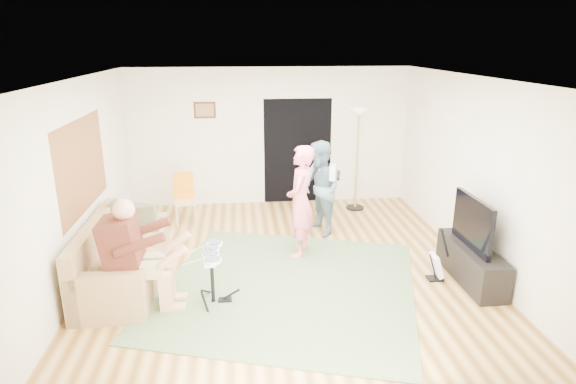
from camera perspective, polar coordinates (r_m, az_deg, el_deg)
The scene contains 19 objects.
floor at distance 7.15m, azimuth -0.37°, elevation -8.78°, with size 6.00×6.00×0.00m, color brown.
walls at distance 6.67m, azimuth -0.39°, elevation 1.69°, with size 5.50×6.00×2.70m, color white, non-canonical shape.
ceiling at distance 6.43m, azimuth -0.41°, elevation 13.35°, with size 6.00×6.00×0.00m, color white.
window_blinds at distance 7.10m, azimuth -23.20°, elevation 2.92°, with size 2.05×2.05×0.00m, color #9C5D30.
doorway at distance 9.68m, azimuth 1.14°, elevation 4.84°, with size 2.10×2.10×0.00m, color black.
picture_frame at distance 9.48m, azimuth -9.84°, elevation 9.54°, with size 0.42×0.03×0.32m, color #3F2314.
area_rug at distance 6.60m, azimuth -0.03°, elevation -11.06°, with size 3.31×3.36×0.02m, color #536D42.
sofa at distance 6.95m, azimuth -19.52°, elevation -7.99°, with size 0.89×2.17×0.88m.
drummer at distance 6.18m, azimuth -17.17°, elevation -8.39°, with size 0.92×0.51×1.41m.
drum_kit at distance 6.16m, azimuth -8.95°, elevation -10.21°, with size 0.40×0.71×0.73m.
singer at distance 7.22m, azimuth 1.49°, elevation -1.15°, with size 0.63×0.41×1.71m, color #FE6E87.
microphone at distance 7.13m, azimuth 3.11°, elevation 2.13°, with size 0.06×0.06×0.24m, color black, non-canonical shape.
guitarist at distance 8.06m, azimuth 3.86°, elevation 0.39°, with size 0.78×0.61×1.60m, color slate.
guitar_held at distance 8.02m, azimuth 5.32°, elevation 2.40°, with size 0.12×0.60×0.26m, color white, non-canonical shape.
guitar_spare at distance 6.99m, azimuth 17.20°, elevation -8.27°, with size 0.27×0.25×0.76m.
torchiere_lamp at distance 9.26m, azimuth 8.28°, elevation 5.98°, with size 0.35×0.35×1.97m.
dining_chair at distance 8.87m, azimuth -12.03°, elevation -1.61°, with size 0.45×0.47×0.91m.
tv_cabinet at distance 7.12m, azimuth 20.88°, elevation -7.92°, with size 0.40×1.40×0.50m, color black.
television at distance 6.87m, azimuth 21.04°, elevation -3.41°, with size 0.06×1.01×0.69m, color black.
Camera 1 is at (-0.62, -6.39, 3.15)m, focal length 30.00 mm.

